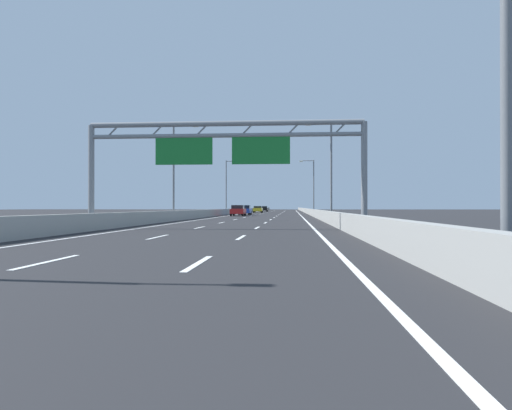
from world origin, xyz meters
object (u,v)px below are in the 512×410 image
(streetlamp_left_far, at_px, (227,184))
(black_car, at_px, (264,209))
(streetlamp_right_far, at_px, (312,183))
(streetlamp_left_mid, at_px, (176,165))
(yellow_car, at_px, (258,209))
(blue_car, at_px, (245,210))
(red_car, at_px, (238,210))
(streetlamp_right_mid, at_px, (329,164))
(sign_gantry, at_px, (224,147))

(streetlamp_left_far, distance_m, black_car, 41.34)
(streetlamp_right_far, bearing_deg, streetlamp_left_far, 180.00)
(streetlamp_left_mid, relative_size, yellow_car, 2.16)
(streetlamp_left_mid, relative_size, black_car, 2.07)
(blue_car, bearing_deg, streetlamp_left_mid, -98.12)
(streetlamp_left_far, bearing_deg, black_car, 84.35)
(streetlamp_left_mid, relative_size, red_car, 2.24)
(streetlamp_right_mid, relative_size, black_car, 2.07)
(red_car, bearing_deg, sign_gantry, -84.55)
(black_car, bearing_deg, red_car, -90.25)
(sign_gantry, bearing_deg, yellow_car, 92.69)
(sign_gantry, distance_m, blue_car, 46.16)
(sign_gantry, height_order, blue_car, sign_gantry)
(blue_car, bearing_deg, red_car, -91.49)
(streetlamp_right_far, xyz_separation_m, yellow_car, (-11.00, 20.10, -4.64))
(blue_car, distance_m, black_car, 49.39)
(streetlamp_left_far, bearing_deg, streetlamp_right_mid, -67.74)
(streetlamp_right_mid, bearing_deg, streetlamp_left_far, 112.26)
(streetlamp_left_far, distance_m, red_car, 17.26)
(sign_gantry, xyz_separation_m, red_car, (-3.64, 38.18, -4.04))
(sign_gantry, xyz_separation_m, yellow_car, (-3.50, 74.47, -4.07))
(blue_car, height_order, black_car, blue_car)
(black_car, bearing_deg, streetlamp_right_mid, -81.99)
(streetlamp_right_mid, bearing_deg, yellow_car, 101.00)
(sign_gantry, bearing_deg, streetlamp_right_mid, 67.26)
(streetlamp_right_far, bearing_deg, sign_gantry, -97.85)
(sign_gantry, relative_size, streetlamp_right_far, 1.74)
(streetlamp_left_far, height_order, streetlamp_right_far, same)
(streetlamp_left_mid, bearing_deg, red_car, 79.41)
(streetlamp_right_mid, xyz_separation_m, black_car, (-10.89, 77.35, -4.65))
(red_car, bearing_deg, streetlamp_right_far, 55.47)
(sign_gantry, distance_m, black_car, 95.39)
(sign_gantry, xyz_separation_m, streetlamp_left_far, (-7.43, 54.37, 0.58))
(streetlamp_left_mid, bearing_deg, streetlamp_right_mid, 0.00)
(streetlamp_right_mid, distance_m, blue_car, 30.37)
(streetlamp_left_far, height_order, blue_car, streetlamp_left_far)
(blue_car, bearing_deg, streetlamp_left_far, 115.11)
(streetlamp_left_far, height_order, black_car, streetlamp_left_far)
(streetlamp_left_far, xyz_separation_m, red_car, (3.79, -16.19, -4.61))
(sign_gantry, height_order, streetlamp_left_mid, streetlamp_left_mid)
(yellow_car, bearing_deg, streetlamp_left_mid, -93.98)
(streetlamp_left_mid, bearing_deg, black_car, 87.01)
(sign_gantry, relative_size, streetlamp_right_mid, 1.74)
(streetlamp_left_mid, xyz_separation_m, streetlamp_right_far, (14.93, 36.47, 0.00))
(streetlamp_left_mid, bearing_deg, blue_car, 81.88)
(sign_gantry, height_order, red_car, sign_gantry)
(yellow_car, distance_m, black_car, 20.78)
(streetlamp_left_far, xyz_separation_m, blue_car, (3.99, -8.52, -4.61))
(blue_car, bearing_deg, yellow_car, 90.12)
(blue_car, bearing_deg, sign_gantry, -85.71)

